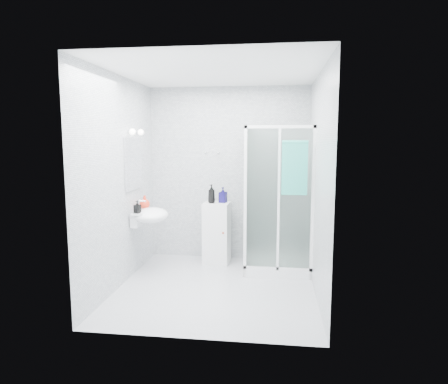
# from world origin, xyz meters

# --- Properties ---
(room) EXTENTS (2.40, 2.60, 2.60)m
(room) POSITION_xyz_m (0.00, 0.00, 1.30)
(room) COLOR silver
(room) RESTS_ON ground
(shower_enclosure) EXTENTS (0.90, 0.95, 2.00)m
(shower_enclosure) POSITION_xyz_m (0.67, 0.77, 0.45)
(shower_enclosure) COLOR white
(shower_enclosure) RESTS_ON ground
(wall_basin) EXTENTS (0.46, 0.56, 0.35)m
(wall_basin) POSITION_xyz_m (-0.99, 0.45, 0.80)
(wall_basin) COLOR white
(wall_basin) RESTS_ON ground
(mirror) EXTENTS (0.02, 0.60, 0.70)m
(mirror) POSITION_xyz_m (-1.19, 0.45, 1.50)
(mirror) COLOR white
(mirror) RESTS_ON room
(vanity_lights) EXTENTS (0.10, 0.40, 0.08)m
(vanity_lights) POSITION_xyz_m (-1.14, 0.45, 1.92)
(vanity_lights) COLOR silver
(vanity_lights) RESTS_ON room
(wall_hooks) EXTENTS (0.23, 0.06, 0.03)m
(wall_hooks) POSITION_xyz_m (-0.25, 1.26, 1.62)
(wall_hooks) COLOR silver
(wall_hooks) RESTS_ON room
(storage_cabinet) EXTENTS (0.39, 0.41, 0.90)m
(storage_cabinet) POSITION_xyz_m (-0.14, 1.01, 0.45)
(storage_cabinet) COLOR white
(storage_cabinet) RESTS_ON ground
(hand_towel) EXTENTS (0.32, 0.05, 0.68)m
(hand_towel) POSITION_xyz_m (0.94, 0.36, 1.48)
(hand_towel) COLOR teal
(hand_towel) RESTS_ON shower_enclosure
(shampoo_bottle_a) EXTENTS (0.14, 0.14, 0.27)m
(shampoo_bottle_a) POSITION_xyz_m (-0.21, 0.98, 1.04)
(shampoo_bottle_a) COLOR black
(shampoo_bottle_a) RESTS_ON storage_cabinet
(shampoo_bottle_b) EXTENTS (0.13, 0.13, 0.23)m
(shampoo_bottle_b) POSITION_xyz_m (-0.06, 1.05, 1.01)
(shampoo_bottle_b) COLOR #120C4B
(shampoo_bottle_b) RESTS_ON storage_cabinet
(soap_dispenser_orange) EXTENTS (0.16, 0.16, 0.18)m
(soap_dispenser_orange) POSITION_xyz_m (-1.11, 0.63, 0.95)
(soap_dispenser_orange) COLOR red
(soap_dispenser_orange) RESTS_ON wall_basin
(soap_dispenser_black) EXTENTS (0.10, 0.10, 0.16)m
(soap_dispenser_black) POSITION_xyz_m (-1.08, 0.26, 0.94)
(soap_dispenser_black) COLOR black
(soap_dispenser_black) RESTS_ON wall_basin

